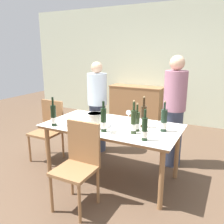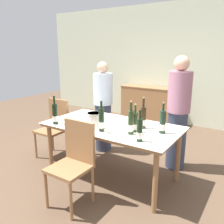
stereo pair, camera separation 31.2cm
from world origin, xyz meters
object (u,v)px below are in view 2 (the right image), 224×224
(wine_bottle_4, at_px, (55,115))
(chair_near_front, at_px, (74,158))
(dining_table, at_px, (112,130))
(wine_glass_0, at_px, (106,126))
(wine_glass_1, at_px, (131,113))
(chair_left_end, at_px, (55,124))
(wine_bottle_5, at_px, (135,123))
(wine_glass_2, at_px, (82,115))
(wine_bottle_2, at_px, (140,131))
(wine_bottle_3, at_px, (101,120))
(wine_bottle_0, at_px, (163,123))
(sideboard_cabinet, at_px, (148,104))
(person_host, at_px, (103,108))
(person_guest_left, at_px, (178,114))
(wine_bottle_6, at_px, (143,118))
(ice_bucket, at_px, (95,120))
(wine_bottle_1, at_px, (131,123))

(wine_bottle_4, xyz_separation_m, chair_near_front, (0.61, -0.32, -0.35))
(dining_table, bearing_deg, wine_glass_0, -68.98)
(wine_glass_1, xyz_separation_m, chair_left_end, (-1.27, -0.28, -0.31))
(wine_bottle_5, relative_size, wine_glass_2, 2.44)
(wine_glass_2, bearing_deg, chair_near_front, -58.45)
(wine_bottle_2, height_order, wine_bottle_3, wine_bottle_3)
(wine_glass_2, bearing_deg, wine_glass_1, 44.27)
(wine_bottle_0, xyz_separation_m, wine_bottle_5, (-0.29, -0.14, -0.01))
(sideboard_cabinet, relative_size, wine_glass_1, 10.13)
(wine_bottle_5, xyz_separation_m, wine_glass_2, (-0.80, -0.04, -0.02))
(wine_bottle_5, xyz_separation_m, wine_glass_1, (-0.30, 0.44, -0.03))
(sideboard_cabinet, relative_size, dining_table, 0.74)
(wine_bottle_3, xyz_separation_m, wine_bottle_4, (-0.69, -0.10, -0.01))
(person_host, distance_m, person_guest_left, 1.30)
(wine_bottle_6, bearing_deg, chair_left_end, -179.20)
(sideboard_cabinet, relative_size, ice_bucket, 6.68)
(chair_left_end, bearing_deg, chair_near_front, -34.72)
(wine_glass_2, bearing_deg, wine_bottle_2, -11.99)
(wine_bottle_0, bearing_deg, chair_left_end, 179.37)
(wine_bottle_6, bearing_deg, wine_glass_2, -164.42)
(sideboard_cabinet, height_order, dining_table, sideboard_cabinet)
(chair_left_end, bearing_deg, wine_bottle_0, -0.63)
(wine_bottle_1, xyz_separation_m, person_guest_left, (0.26, 0.95, -0.07))
(wine_glass_1, height_order, person_guest_left, person_guest_left)
(dining_table, distance_m, chair_left_end, 1.21)
(dining_table, height_order, wine_bottle_0, wine_bottle_0)
(wine_bottle_1, distance_m, person_host, 1.37)
(wine_glass_1, xyz_separation_m, wine_glass_2, (-0.49, -0.48, 0.01))
(wine_bottle_4, bearing_deg, wine_bottle_5, 16.24)
(sideboard_cabinet, height_order, wine_glass_0, wine_glass_0)
(wine_bottle_0, height_order, wine_glass_2, wine_bottle_0)
(wine_glass_0, bearing_deg, chair_left_end, 163.07)
(wine_bottle_0, height_order, wine_bottle_2, wine_bottle_0)
(wine_glass_2, distance_m, chair_left_end, 0.87)
(wine_bottle_3, height_order, wine_glass_1, wine_bottle_3)
(wine_bottle_0, bearing_deg, wine_bottle_4, -161.50)
(ice_bucket, height_order, wine_glass_0, ice_bucket)
(wine_bottle_1, relative_size, wine_bottle_4, 1.05)
(wine_bottle_4, relative_size, wine_glass_1, 2.93)
(wine_bottle_6, height_order, wine_glass_1, wine_bottle_6)
(wine_bottle_2, bearing_deg, wine_glass_2, 168.01)
(wine_bottle_1, relative_size, wine_glass_0, 3.07)
(wine_bottle_5, height_order, wine_glass_0, wine_bottle_5)
(wine_bottle_6, xyz_separation_m, person_host, (-1.05, 0.61, -0.13))
(wine_glass_2, bearing_deg, wine_bottle_1, -4.16)
(wine_bottle_6, bearing_deg, wine_bottle_1, -94.31)
(sideboard_cabinet, distance_m, person_guest_left, 2.45)
(chair_left_end, bearing_deg, wine_bottle_2, -13.19)
(wine_bottle_1, distance_m, chair_left_end, 1.63)
(wine_bottle_3, relative_size, chair_near_front, 0.39)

